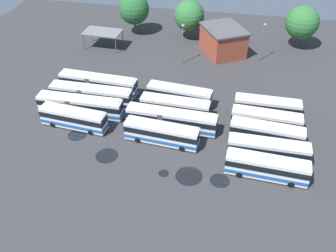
{
  "coord_description": "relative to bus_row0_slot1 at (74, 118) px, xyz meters",
  "views": [
    {
      "loc": [
        9.23,
        -48.78,
        38.95
      ],
      "look_at": [
        0.03,
        -1.47,
        1.57
      ],
      "focal_mm": 39.4,
      "sensor_mm": 36.0,
      "label": 1
    }
  ],
  "objects": [
    {
      "name": "bus_row0_slot4",
      "position": [
        0.26,
        11.5,
        0.0
      ],
      "size": [
        15.48,
        3.45,
        3.57
      ],
      "color": "silver",
      "rests_on": "ground_plane"
    },
    {
      "name": "puddle_near_shelter",
      "position": [
        17.18,
        -8.06,
        -1.88
      ],
      "size": [
        1.57,
        1.57,
        0.01
      ],
      "primitive_type": "cylinder",
      "color": "black",
      "rests_on": "ground_plane"
    },
    {
      "name": "puddle_centre_drain",
      "position": [
        1.17,
        -1.99,
        -1.88
      ],
      "size": [
        3.21,
        3.21,
        0.01
      ],
      "primitive_type": "cylinder",
      "color": "black",
      "rests_on": "ground_plane"
    },
    {
      "name": "bus_row2_slot4",
      "position": [
        32.19,
        9.55,
        -0.0
      ],
      "size": [
        11.5,
        2.76,
        3.57
      ],
      "color": "silver",
      "rests_on": "ground_plane"
    },
    {
      "name": "ground_plane",
      "position": [
        15.97,
        2.78,
        -1.89
      ],
      "size": [
        111.38,
        111.38,
        0.0
      ],
      "primitive_type": "plane",
      "color": "#333335"
    },
    {
      "name": "bus_row2_slot3",
      "position": [
        31.97,
        5.55,
        0.0
      ],
      "size": [
        11.74,
        3.29,
        3.57
      ],
      "color": "silver",
      "rests_on": "ground_plane"
    },
    {
      "name": "bus_row2_slot2",
      "position": [
        31.98,
        2.0,
        0.0
      ],
      "size": [
        11.83,
        3.62,
        3.57
      ],
      "color": "silver",
      "rests_on": "ground_plane"
    },
    {
      "name": "puddle_back_corner",
      "position": [
        7.67,
        -6.01,
        -1.88
      ],
      "size": [
        3.55,
        3.55,
        0.01
      ],
      "primitive_type": "cylinder",
      "color": "black",
      "rests_on": "ground_plane"
    },
    {
      "name": "bus_row0_slot3",
      "position": [
        0.3,
        7.46,
        0.0
      ],
      "size": [
        15.4,
        2.78,
        3.57
      ],
      "color": "silver",
      "rests_on": "ground_plane"
    },
    {
      "name": "bus_row1_slot2",
      "position": [
        16.24,
        2.78,
        0.0
      ],
      "size": [
        15.46,
        3.29,
        3.57
      ],
      "color": "silver",
      "rests_on": "ground_plane"
    },
    {
      "name": "lamp_post_near_entrance",
      "position": [
        31.05,
        30.55,
        2.83
      ],
      "size": [
        0.56,
        0.28,
        8.61
      ],
      "color": "slate",
      "rests_on": "ground_plane"
    },
    {
      "name": "bus_row2_slot0",
      "position": [
        31.87,
        -5.88,
        0.0
      ],
      "size": [
        11.97,
        3.34,
        3.57
      ],
      "color": "silver",
      "rests_on": "ground_plane"
    },
    {
      "name": "bus_row1_slot4",
      "position": [
        16.39,
        10.41,
        0.0
      ],
      "size": [
        12.17,
        3.84,
        3.57
      ],
      "color": "silver",
      "rests_on": "ground_plane"
    },
    {
      "name": "bus_row0_slot1",
      "position": [
        0.0,
        0.0,
        0.0
      ],
      "size": [
        11.78,
        3.71,
        3.57
      ],
      "color": "silver",
      "rests_on": "ground_plane"
    },
    {
      "name": "puddle_between_rows",
      "position": [
        20.93,
        -7.9,
        -1.88
      ],
      "size": [
        4.03,
        4.03,
        0.01
      ],
      "primitive_type": "cylinder",
      "color": "black",
      "rests_on": "ground_plane"
    },
    {
      "name": "bus_row1_slot1",
      "position": [
        15.46,
        -1.17,
        0.0
      ],
      "size": [
        12.23,
        3.64,
        3.57
      ],
      "color": "silver",
      "rests_on": "ground_plane"
    },
    {
      "name": "depot_building",
      "position": [
        22.61,
        32.93,
        1.19
      ],
      "size": [
        12.03,
        12.83,
        6.11
      ],
      "color": "#99422D",
      "rests_on": "ground_plane"
    },
    {
      "name": "tree_east_edge",
      "position": [
        0.05,
        39.76,
        4.39
      ],
      "size": [
        7.43,
        7.43,
        10.0
      ],
      "color": "brown",
      "rests_on": "ground_plane"
    },
    {
      "name": "bus_row2_slot1",
      "position": [
        32.12,
        -2.04,
        0.0
      ],
      "size": [
        12.26,
        2.77,
        3.57
      ],
      "color": "silver",
      "rests_on": "ground_plane"
    },
    {
      "name": "maintenance_shelter",
      "position": [
        -5.23,
        30.61,
        1.83
      ],
      "size": [
        8.9,
        5.66,
        3.94
      ],
      "color": "slate",
      "rests_on": "ground_plane"
    },
    {
      "name": "lamp_post_far_corner",
      "position": [
        14.34,
        26.0,
        2.99
      ],
      "size": [
        0.56,
        0.28,
        8.92
      ],
      "color": "slate",
      "rests_on": "ground_plane"
    },
    {
      "name": "bus_row0_slot2",
      "position": [
        -0.38,
        3.76,
        0.0
      ],
      "size": [
        15.37,
        2.61,
        3.57
      ],
      "color": "silver",
      "rests_on": "ground_plane"
    },
    {
      "name": "tree_south_edge",
      "position": [
        39.85,
        39.22,
        4.28
      ],
      "size": [
        7.57,
        7.57,
        9.96
      ],
      "color": "brown",
      "rests_on": "ground_plane"
    },
    {
      "name": "bus_row1_slot3",
      "position": [
        16.27,
        6.48,
        0.0
      ],
      "size": [
        12.33,
        3.11,
        3.57
      ],
      "color": "silver",
      "rests_on": "ground_plane"
    },
    {
      "name": "tree_north_edge",
      "position": [
        13.78,
        39.36,
        3.92
      ],
      "size": [
        7.28,
        7.28,
        9.45
      ],
      "color": "brown",
      "rests_on": "ground_plane"
    },
    {
      "name": "puddle_front_lane",
      "position": [
        25.46,
        -7.98,
        -1.88
      ],
      "size": [
        2.9,
        2.9,
        0.01
      ],
      "primitive_type": "cylinder",
      "color": "black",
      "rests_on": "ground_plane"
    }
  ]
}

